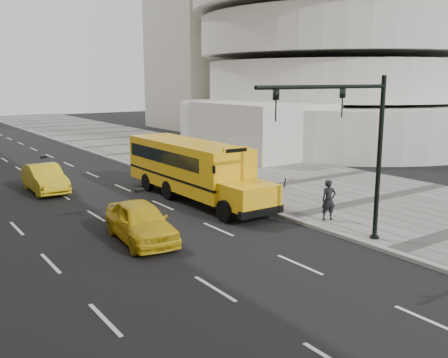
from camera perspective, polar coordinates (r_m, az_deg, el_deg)
ground at (r=24.38m, az=-12.23°, el=-3.78°), size 140.00×140.00×0.00m
sidewalk_museum at (r=30.82m, az=8.80°, el=-0.36°), size 12.00×140.00×0.15m
curb_museum at (r=27.12m, az=-0.47°, el=-1.82°), size 0.30×140.00×0.15m
guggenheim at (r=56.05m, az=9.17°, el=18.71°), size 33.20×42.20×35.00m
school_bus at (r=26.53m, az=-3.94°, el=1.58°), size 2.96×11.56×3.19m
taxi_near at (r=19.86m, az=-9.51°, el=-4.81°), size 2.29×4.74×1.56m
taxi_far at (r=29.84m, az=-19.79°, el=0.07°), size 1.71×4.67×1.53m
pedestrian at (r=22.38m, az=11.87°, el=-2.36°), size 0.77×0.64×1.79m
traffic_signal at (r=18.59m, az=14.76°, el=4.30°), size 6.18×0.36×6.40m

